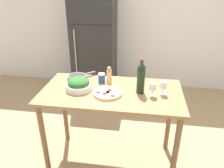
{
  "coord_description": "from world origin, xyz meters",
  "views": [
    {
      "loc": [
        0.3,
        -1.97,
        2.0
      ],
      "look_at": [
        0.0,
        0.04,
        1.01
      ],
      "focal_mm": 35.0,
      "sensor_mm": 36.0,
      "label": 1
    }
  ],
  "objects_px": {
    "refrigerator": "(95,44)",
    "cast_iron_skillet": "(77,77)",
    "pepper_mill": "(109,76)",
    "salad_bowl": "(79,84)",
    "wine_glass_near": "(153,87)",
    "salt_canister": "(102,78)",
    "wine_bottle": "(141,78)",
    "homemade_pizza": "(108,93)",
    "wine_glass_far": "(163,85)"
  },
  "relations": [
    {
      "from": "refrigerator",
      "to": "pepper_mill",
      "type": "bearing_deg",
      "value": -72.19
    },
    {
      "from": "wine_bottle",
      "to": "homemade_pizza",
      "type": "distance_m",
      "value": 0.36
    },
    {
      "from": "refrigerator",
      "to": "pepper_mill",
      "type": "relative_size",
      "value": 8.95
    },
    {
      "from": "wine_glass_far",
      "to": "salt_canister",
      "type": "relative_size",
      "value": 1.37
    },
    {
      "from": "wine_glass_near",
      "to": "cast_iron_skillet",
      "type": "height_order",
      "value": "wine_glass_near"
    },
    {
      "from": "pepper_mill",
      "to": "homemade_pizza",
      "type": "distance_m",
      "value": 0.25
    },
    {
      "from": "wine_glass_near",
      "to": "pepper_mill",
      "type": "height_order",
      "value": "pepper_mill"
    },
    {
      "from": "cast_iron_skillet",
      "to": "wine_glass_near",
      "type": "bearing_deg",
      "value": -18.23
    },
    {
      "from": "wine_glass_near",
      "to": "salad_bowl",
      "type": "bearing_deg",
      "value": 177.62
    },
    {
      "from": "refrigerator",
      "to": "wine_glass_near",
      "type": "xyz_separation_m",
      "value": [
        1.0,
        -1.88,
        0.13
      ]
    },
    {
      "from": "homemade_pizza",
      "to": "salad_bowl",
      "type": "bearing_deg",
      "value": 169.75
    },
    {
      "from": "wine_glass_near",
      "to": "salt_canister",
      "type": "distance_m",
      "value": 0.6
    },
    {
      "from": "pepper_mill",
      "to": "homemade_pizza",
      "type": "bearing_deg",
      "value": -84.8
    },
    {
      "from": "wine_glass_far",
      "to": "salad_bowl",
      "type": "bearing_deg",
      "value": -178.41
    },
    {
      "from": "wine_bottle",
      "to": "cast_iron_skillet",
      "type": "xyz_separation_m",
      "value": [
        -0.72,
        0.22,
        -0.14
      ]
    },
    {
      "from": "wine_bottle",
      "to": "wine_glass_near",
      "type": "bearing_deg",
      "value": -25.95
    },
    {
      "from": "wine_glass_far",
      "to": "cast_iron_skillet",
      "type": "bearing_deg",
      "value": 166.78
    },
    {
      "from": "homemade_pizza",
      "to": "wine_bottle",
      "type": "bearing_deg",
      "value": 14.65
    },
    {
      "from": "salt_canister",
      "to": "cast_iron_skillet",
      "type": "relative_size",
      "value": 0.36
    },
    {
      "from": "refrigerator",
      "to": "homemade_pizza",
      "type": "xyz_separation_m",
      "value": [
        0.56,
        -1.91,
        0.05
      ]
    },
    {
      "from": "homemade_pizza",
      "to": "refrigerator",
      "type": "bearing_deg",
      "value": 106.36
    },
    {
      "from": "homemade_pizza",
      "to": "cast_iron_skillet",
      "type": "xyz_separation_m",
      "value": [
        -0.4,
        0.3,
        0.01
      ]
    },
    {
      "from": "wine_glass_near",
      "to": "wine_glass_far",
      "type": "distance_m",
      "value": 0.12
    },
    {
      "from": "wine_bottle",
      "to": "salad_bowl",
      "type": "bearing_deg",
      "value": -177.54
    },
    {
      "from": "pepper_mill",
      "to": "cast_iron_skillet",
      "type": "height_order",
      "value": "pepper_mill"
    },
    {
      "from": "salad_bowl",
      "to": "homemade_pizza",
      "type": "relative_size",
      "value": 0.91
    },
    {
      "from": "salt_canister",
      "to": "salad_bowl",
      "type": "bearing_deg",
      "value": -133.16
    },
    {
      "from": "wine_glass_near",
      "to": "wine_glass_far",
      "type": "relative_size",
      "value": 1.0
    },
    {
      "from": "wine_glass_near",
      "to": "wine_glass_far",
      "type": "height_order",
      "value": "same"
    },
    {
      "from": "refrigerator",
      "to": "cast_iron_skillet",
      "type": "height_order",
      "value": "refrigerator"
    },
    {
      "from": "pepper_mill",
      "to": "refrigerator",
      "type": "bearing_deg",
      "value": 107.81
    },
    {
      "from": "salt_canister",
      "to": "wine_bottle",
      "type": "bearing_deg",
      "value": -23.28
    },
    {
      "from": "wine_bottle",
      "to": "pepper_mill",
      "type": "relative_size",
      "value": 1.71
    },
    {
      "from": "pepper_mill",
      "to": "salt_canister",
      "type": "distance_m",
      "value": 0.11
    },
    {
      "from": "wine_glass_far",
      "to": "wine_glass_near",
      "type": "bearing_deg",
      "value": -152.08
    },
    {
      "from": "wine_bottle",
      "to": "homemade_pizza",
      "type": "height_order",
      "value": "wine_bottle"
    },
    {
      "from": "refrigerator",
      "to": "cast_iron_skillet",
      "type": "xyz_separation_m",
      "value": [
        0.16,
        -1.61,
        0.06
      ]
    },
    {
      "from": "wine_bottle",
      "to": "wine_glass_far",
      "type": "bearing_deg",
      "value": -0.84
    },
    {
      "from": "wine_glass_far",
      "to": "salad_bowl",
      "type": "relative_size",
      "value": 0.53
    },
    {
      "from": "pepper_mill",
      "to": "homemade_pizza",
      "type": "relative_size",
      "value": 0.71
    },
    {
      "from": "cast_iron_skillet",
      "to": "wine_glass_far",
      "type": "bearing_deg",
      "value": -13.22
    },
    {
      "from": "pepper_mill",
      "to": "salt_canister",
      "type": "xyz_separation_m",
      "value": [
        -0.09,
        0.04,
        -0.05
      ]
    },
    {
      "from": "wine_glass_far",
      "to": "pepper_mill",
      "type": "height_order",
      "value": "pepper_mill"
    },
    {
      "from": "homemade_pizza",
      "to": "salt_canister",
      "type": "relative_size",
      "value": 2.81
    },
    {
      "from": "wine_glass_near",
      "to": "refrigerator",
      "type": "bearing_deg",
      "value": 117.94
    },
    {
      "from": "wine_glass_near",
      "to": "pepper_mill",
      "type": "relative_size",
      "value": 0.68
    },
    {
      "from": "pepper_mill",
      "to": "salad_bowl",
      "type": "height_order",
      "value": "pepper_mill"
    },
    {
      "from": "wine_bottle",
      "to": "salad_bowl",
      "type": "relative_size",
      "value": 1.33
    },
    {
      "from": "wine_glass_near",
      "to": "cast_iron_skillet",
      "type": "relative_size",
      "value": 0.49
    },
    {
      "from": "refrigerator",
      "to": "pepper_mill",
      "type": "height_order",
      "value": "refrigerator"
    }
  ]
}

